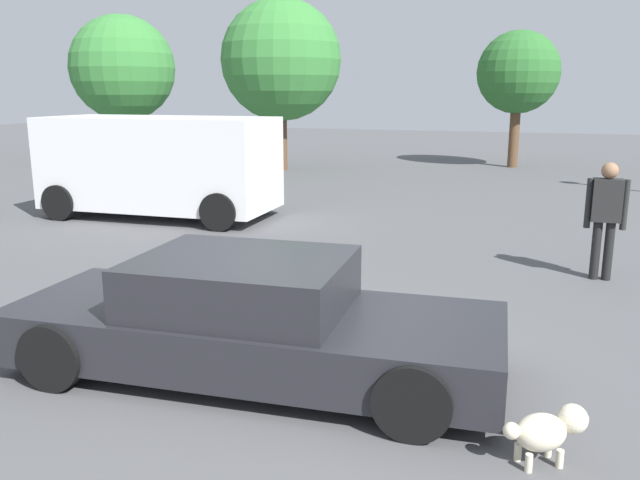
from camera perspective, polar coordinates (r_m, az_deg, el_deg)
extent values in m
plane|color=#515154|center=(6.53, -1.83, -11.40)|extent=(80.00, 80.00, 0.00)
cube|color=#232328|center=(6.36, -5.85, -8.13)|extent=(4.78, 1.97, 0.50)
cube|color=#232328|center=(6.24, -6.81, -3.73)|extent=(2.06, 1.69, 0.50)
cube|color=slate|center=(5.96, 1.58, -4.45)|extent=(0.14, 1.46, 0.42)
cube|color=slate|center=(6.64, -14.32, -3.01)|extent=(0.14, 1.46, 0.42)
cylinder|color=black|center=(6.78, 9.97, -7.75)|extent=(0.65, 0.25, 0.64)
cylinder|color=black|center=(5.30, 8.13, -13.79)|extent=(0.65, 0.25, 0.64)
cylinder|color=black|center=(7.78, -15.05, -5.28)|extent=(0.65, 0.25, 0.64)
cylinder|color=black|center=(6.53, -22.32, -9.39)|extent=(0.65, 0.25, 0.64)
ellipsoid|color=beige|center=(5.21, 18.78, -15.68)|extent=(0.48, 0.44, 0.28)
sphere|color=beige|center=(5.31, 21.28, -14.41)|extent=(0.22, 0.22, 0.22)
sphere|color=beige|center=(5.35, 21.99, -14.32)|extent=(0.10, 0.10, 0.10)
cylinder|color=beige|center=(5.42, 19.37, -16.81)|extent=(0.06, 0.06, 0.14)
cylinder|color=beige|center=(5.31, 20.29, -17.55)|extent=(0.06, 0.06, 0.14)
cylinder|color=beige|center=(5.30, 16.96, -17.35)|extent=(0.06, 0.06, 0.14)
cylinder|color=beige|center=(5.19, 17.84, -18.12)|extent=(0.06, 0.06, 0.14)
sphere|color=beige|center=(5.08, 16.45, -15.76)|extent=(0.12, 0.12, 0.12)
cube|color=white|center=(14.53, -13.89, 6.62)|extent=(4.98, 2.22, 1.93)
cube|color=slate|center=(13.41, -4.97, 8.27)|extent=(0.10, 1.77, 0.77)
cylinder|color=black|center=(14.68, -5.46, 3.83)|extent=(0.77, 0.27, 0.76)
cylinder|color=black|center=(12.90, -8.83, 2.46)|extent=(0.77, 0.27, 0.76)
cylinder|color=black|center=(16.46, -17.55, 4.27)|extent=(0.77, 0.27, 0.76)
cylinder|color=black|center=(14.90, -21.85, 3.08)|extent=(0.77, 0.27, 0.76)
cylinder|color=black|center=(10.27, 23.03, -0.82)|extent=(0.13, 0.13, 0.87)
cylinder|color=black|center=(10.29, 23.97, -0.88)|extent=(0.13, 0.13, 0.87)
cube|color=#262626|center=(10.14, 23.87, 3.21)|extent=(0.40, 0.25, 0.61)
cylinder|color=#262626|center=(10.13, 22.50, 3.01)|extent=(0.09, 0.09, 0.72)
cylinder|color=#262626|center=(10.18, 25.19, 2.80)|extent=(0.09, 0.09, 0.72)
sphere|color=#936B4C|center=(10.09, 24.09, 5.58)|extent=(0.23, 0.23, 0.23)
cylinder|color=brown|center=(28.80, -16.60, 9.06)|extent=(0.36, 0.36, 2.01)
sphere|color=#387F38|center=(28.76, -16.94, 14.24)|extent=(4.26, 4.26, 4.26)
cylinder|color=brown|center=(22.77, -3.34, 8.90)|extent=(0.34, 0.34, 2.19)
sphere|color=#387F38|center=(22.73, -3.43, 15.49)|extent=(4.06, 4.06, 4.06)
cylinder|color=brown|center=(24.57, 16.66, 8.77)|extent=(0.35, 0.35, 2.26)
sphere|color=#2D6B2D|center=(24.53, 17.00, 13.91)|extent=(2.87, 2.87, 2.87)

